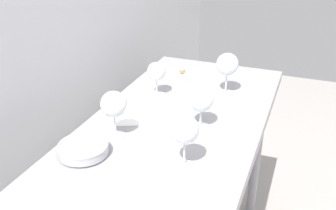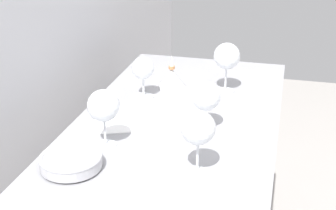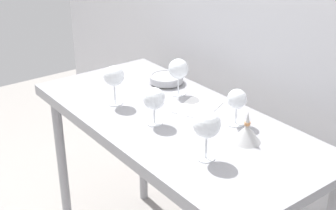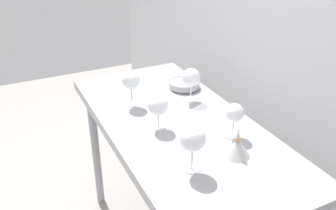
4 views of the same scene
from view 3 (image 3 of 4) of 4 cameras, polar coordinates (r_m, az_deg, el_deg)
back_wall at (r=2.18m, az=11.31°, el=11.61°), size 3.80×0.04×2.60m
steel_counter at (r=2.04m, az=0.68°, el=-4.13°), size 1.40×0.65×0.90m
wine_glass_far_left at (r=2.16m, az=1.28°, el=4.32°), size 0.09×0.09×0.18m
wine_glass_near_center at (r=1.89m, az=-1.69°, el=0.69°), size 0.09×0.09×0.16m
wine_glass_near_left at (r=2.07m, az=-6.59°, el=3.43°), size 0.09×0.09×0.18m
wine_glass_far_right at (r=1.91m, az=8.37°, el=0.59°), size 0.08×0.08×0.15m
wine_glass_near_right at (r=1.63m, az=4.76°, el=-2.49°), size 0.10×0.10×0.19m
tasting_sheet_upper at (r=2.08m, az=3.78°, el=-0.19°), size 0.23×0.26×0.00m
tasting_bowl at (r=2.33m, az=-0.20°, el=3.24°), size 0.17×0.17×0.04m
decanter_funnel at (r=1.81m, az=9.53°, el=-3.36°), size 0.11×0.11×0.13m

